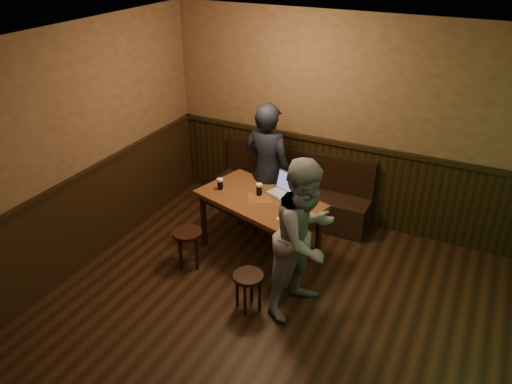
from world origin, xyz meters
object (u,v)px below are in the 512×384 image
object	(u,v)px
person_grey	(305,238)
person_suit	(267,171)
bench	(292,195)
stool_right	(248,281)
pub_table	(260,206)
stool_left	(188,238)
pint_left	(220,184)
laptop	(284,189)
pint_right	(289,205)
pint_mid	(259,189)

from	to	relation	value
person_grey	person_suit	bearing A→B (deg)	56.98
bench	person_suit	world-z (taller)	person_suit
stool_right	bench	bearing A→B (deg)	99.66
pub_table	person_grey	world-z (taller)	person_grey
stool_left	person_suit	distance (m)	1.34
bench	stool_right	xyz separation A→B (m)	(0.35, -2.05, 0.04)
pint_left	person_grey	world-z (taller)	person_grey
laptop	bench	bearing A→B (deg)	125.88
laptop	person_suit	world-z (taller)	person_suit
pint_right	laptop	distance (m)	0.44
stool_left	pint_mid	distance (m)	1.04
pint_mid	pint_right	world-z (taller)	pint_right
bench	pub_table	size ratio (longest dim) A/B	1.33
pub_table	stool_left	bearing A→B (deg)	-120.81
laptop	pint_left	bearing A→B (deg)	-140.02
laptop	person_grey	distance (m)	1.11
laptop	person_suit	bearing A→B (deg)	163.06
pub_table	pint_right	world-z (taller)	pint_right
pub_table	pint_mid	bearing A→B (deg)	136.36
pub_table	laptop	xyz separation A→B (m)	(0.22, 0.23, 0.17)
person_grey	pint_right	bearing A→B (deg)	54.08
pint_mid	bench	bearing A→B (deg)	87.83
stool_left	pint_left	distance (m)	0.77
bench	pint_left	xyz separation A→B (m)	(-0.53, -1.08, 0.56)
bench	pint_mid	xyz separation A→B (m)	(-0.04, -1.00, 0.56)
stool_right	pint_right	distance (m)	1.00
bench	pub_table	distance (m)	1.12
laptop	stool_left	bearing A→B (deg)	-114.69
pint_mid	pint_left	bearing A→B (deg)	-169.79
person_grey	stool_right	bearing A→B (deg)	138.89
person_suit	laptop	bearing A→B (deg)	146.32
stool_right	laptop	size ratio (longest dim) A/B	1.03
stool_left	person_suit	bearing A→B (deg)	65.44
bench	laptop	distance (m)	1.02
pint_right	laptop	xyz separation A→B (m)	(-0.23, 0.37, -0.02)
stool_left	person_suit	world-z (taller)	person_suit
pub_table	pint_left	xyz separation A→B (m)	(-0.53, -0.02, 0.18)
bench	person_grey	distance (m)	2.01
pint_left	stool_right	bearing A→B (deg)	-47.59
pint_mid	stool_left	bearing A→B (deg)	-132.19
bench	pub_table	bearing A→B (deg)	-90.00
pub_table	person_grey	xyz separation A→B (m)	(0.85, -0.68, 0.18)
stool_left	pint_right	distance (m)	1.29
pint_right	person_grey	xyz separation A→B (m)	(0.40, -0.54, -0.01)
pub_table	laptop	distance (m)	0.36
bench	pint_mid	world-z (taller)	bench
stool_right	person_grey	world-z (taller)	person_grey
bench	stool_right	world-z (taller)	bench
pub_table	pint_mid	distance (m)	0.20
stool_right	pub_table	bearing A→B (deg)	109.44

